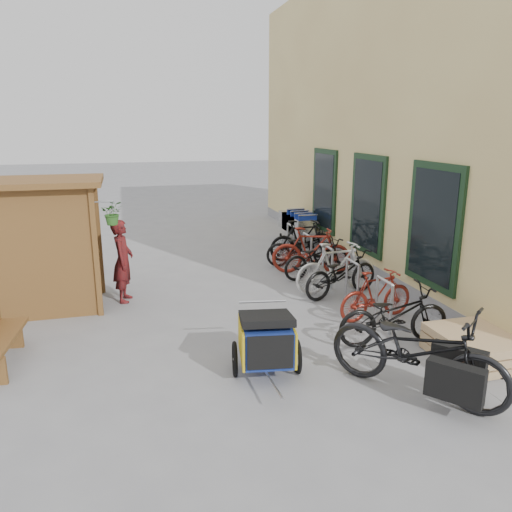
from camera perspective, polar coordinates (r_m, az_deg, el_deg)
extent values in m
plane|color=gray|center=(7.96, -0.71, -9.92)|extent=(80.00, 80.00, 0.00)
cube|color=#E2CD82|center=(14.17, 21.50, 14.52)|extent=(6.00, 13.00, 7.00)
cube|color=gray|center=(13.08, 9.71, 0.54)|extent=(0.18, 13.00, 0.30)
cube|color=black|center=(9.31, 19.65, 3.25)|extent=(0.06, 1.50, 2.20)
cube|color=black|center=(9.30, 19.50, 3.24)|extent=(0.02, 1.25, 1.95)
cube|color=black|center=(11.43, 12.63, 5.76)|extent=(0.06, 1.50, 2.20)
cube|color=black|center=(11.41, 12.49, 5.75)|extent=(0.02, 1.25, 1.95)
cube|color=black|center=(13.67, 7.81, 7.41)|extent=(0.06, 1.50, 2.20)
cube|color=black|center=(13.66, 7.69, 7.41)|extent=(0.02, 1.25, 1.95)
cube|color=brown|center=(9.14, -17.82, 0.30)|extent=(0.09, 0.09, 2.30)
cube|color=brown|center=(10.65, -27.22, 1.35)|extent=(0.09, 0.09, 2.30)
cube|color=brown|center=(10.40, -17.52, 2.03)|extent=(0.09, 0.09, 2.30)
cube|color=brown|center=(9.26, -23.36, -0.03)|extent=(1.80, 0.05, 2.30)
cube|color=brown|center=(10.46, -22.45, 1.66)|extent=(1.80, 0.05, 2.30)
cube|color=brown|center=(9.67, -23.59, 7.78)|extent=(2.15, 1.65, 0.10)
cube|color=brown|center=(9.95, -23.87, -0.61)|extent=(1.30, 1.15, 0.04)
cube|color=brown|center=(9.82, -24.23, 2.77)|extent=(1.30, 1.15, 0.04)
cylinder|color=#A5A8AD|center=(8.96, -17.11, 5.96)|extent=(0.36, 0.02, 0.02)
imported|color=#2B5D20|center=(8.98, -16.06, 4.76)|extent=(0.38, 0.33, 0.42)
cylinder|color=#A5A8AD|center=(8.41, 15.18, -5.97)|extent=(0.05, 0.05, 0.84)
cylinder|color=#A5A8AD|center=(8.81, 13.57, -4.89)|extent=(0.05, 0.05, 0.84)
cylinder|color=#A5A8AD|center=(8.47, 14.54, -2.75)|extent=(0.05, 0.50, 0.05)
cylinder|color=#A5A8AD|center=(9.40, 11.57, -3.53)|extent=(0.05, 0.05, 0.84)
cylinder|color=#A5A8AD|center=(9.82, 10.29, -2.65)|extent=(0.05, 0.05, 0.84)
cylinder|color=#A5A8AD|center=(9.49, 11.04, -0.67)|extent=(0.05, 0.50, 0.05)
cylinder|color=#A5A8AD|center=(10.43, 8.67, -1.55)|extent=(0.05, 0.05, 0.84)
cylinder|color=#A5A8AD|center=(10.87, 7.63, -0.83)|extent=(0.05, 0.05, 0.84)
cylinder|color=#A5A8AD|center=(10.55, 8.22, 1.01)|extent=(0.05, 0.50, 0.05)
cylinder|color=#A5A8AD|center=(11.50, 6.31, 0.07)|extent=(0.05, 0.05, 0.84)
cylinder|color=#A5A8AD|center=(11.95, 5.45, 0.66)|extent=(0.05, 0.05, 0.84)
cylinder|color=#A5A8AD|center=(11.63, 5.93, 2.38)|extent=(0.05, 0.50, 0.05)
cylinder|color=#A5A8AD|center=(12.59, 4.35, 1.42)|extent=(0.05, 0.05, 0.84)
cylinder|color=#A5A8AD|center=(13.05, 3.64, 1.91)|extent=(0.05, 0.05, 0.84)
cylinder|color=#A5A8AD|center=(12.73, 4.02, 3.51)|extent=(0.05, 0.50, 0.05)
cube|color=tan|center=(8.05, 23.54, -10.39)|extent=(1.00, 1.20, 0.12)
cube|color=tan|center=(7.99, 23.64, -9.48)|extent=(1.00, 1.20, 0.12)
cube|color=tan|center=(7.94, 23.75, -8.55)|extent=(1.00, 1.20, 0.12)
cube|color=brown|center=(8.59, -26.37, -8.21)|extent=(0.39, 0.09, 0.39)
cube|color=silver|center=(14.01, 5.31, 3.37)|extent=(0.52, 0.80, 0.49)
cube|color=navy|center=(13.57, 5.93, 4.40)|extent=(0.52, 0.04, 0.17)
cylinder|color=silver|center=(13.53, 5.98, 4.66)|extent=(0.55, 0.03, 0.03)
cylinder|color=black|center=(13.75, 4.92, 0.99)|extent=(0.04, 0.11, 0.11)
cube|color=silver|center=(14.31, 4.85, 3.63)|extent=(0.52, 0.80, 0.49)
cube|color=navy|center=(13.88, 5.45, 4.65)|extent=(0.52, 0.04, 0.17)
cylinder|color=silver|center=(13.84, 5.49, 4.89)|extent=(0.55, 0.03, 0.03)
cylinder|color=black|center=(14.05, 4.46, 1.30)|extent=(0.04, 0.11, 0.11)
cube|color=silver|center=(14.61, 4.42, 3.87)|extent=(0.52, 0.80, 0.49)
cube|color=navy|center=(14.18, 4.99, 4.88)|extent=(0.52, 0.04, 0.17)
cylinder|color=silver|center=(14.14, 5.03, 5.12)|extent=(0.55, 0.03, 0.03)
cylinder|color=black|center=(14.35, 4.03, 1.60)|extent=(0.04, 0.11, 0.11)
cube|color=silver|center=(14.92, 4.00, 4.11)|extent=(0.52, 0.80, 0.49)
cube|color=navy|center=(14.49, 4.54, 5.10)|extent=(0.52, 0.04, 0.17)
cylinder|color=silver|center=(14.45, 4.59, 5.34)|extent=(0.55, 0.03, 0.03)
cylinder|color=black|center=(14.65, 3.61, 1.88)|extent=(0.04, 0.11, 0.11)
cube|color=navy|center=(6.88, 1.19, -9.61)|extent=(0.76, 0.94, 0.49)
cube|color=gold|center=(6.85, -1.68, -9.73)|extent=(0.16, 0.84, 0.49)
cube|color=gold|center=(6.93, 4.02, -9.48)|extent=(0.16, 0.84, 0.49)
cube|color=black|center=(6.47, 1.67, -10.98)|extent=(0.59, 0.13, 0.45)
cube|color=black|center=(6.81, 1.15, -7.15)|extent=(0.82, 0.91, 0.24)
torus|color=black|center=(6.96, -2.44, -11.69)|extent=(0.13, 0.49, 0.49)
torus|color=black|center=(7.05, 4.74, -11.34)|extent=(0.13, 0.49, 0.49)
cylinder|color=#B7B7BC|center=(6.36, 1.98, -14.40)|extent=(0.14, 0.72, 0.03)
cylinder|color=#B7B7BC|center=(7.16, 0.76, -5.23)|extent=(0.68, 0.14, 0.03)
imported|color=black|center=(6.64, 17.88, -10.21)|extent=(2.04, 2.30, 1.20)
cube|color=black|center=(6.35, 21.78, -13.28)|extent=(0.54, 0.62, 0.45)
cube|color=black|center=(6.81, 22.13, -11.36)|extent=(0.54, 0.62, 0.45)
cube|color=#D84714|center=(6.56, 22.00, -11.90)|extent=(0.21, 0.22, 0.12)
imported|color=maroon|center=(9.86, -14.97, -0.55)|extent=(0.48, 0.64, 1.60)
imported|color=black|center=(8.05, 15.49, -6.53)|extent=(1.83, 0.71, 0.95)
imported|color=maroon|center=(8.98, 13.60, -4.34)|extent=(1.54, 0.65, 0.89)
imported|color=black|center=(10.05, 9.71, -1.95)|extent=(1.88, 1.11, 0.93)
imported|color=silver|center=(10.19, 9.15, -1.32)|extent=(1.79, 0.60, 1.06)
imported|color=black|center=(11.17, 7.05, -0.26)|extent=(1.78, 0.91, 0.89)
imported|color=maroon|center=(11.44, 6.34, 0.62)|extent=(1.87, 1.03, 1.08)
imported|color=black|center=(12.06, 5.26, 0.96)|extent=(1.79, 0.84, 0.91)
imported|color=black|center=(12.59, 5.25, 1.84)|extent=(1.74, 0.61, 1.03)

